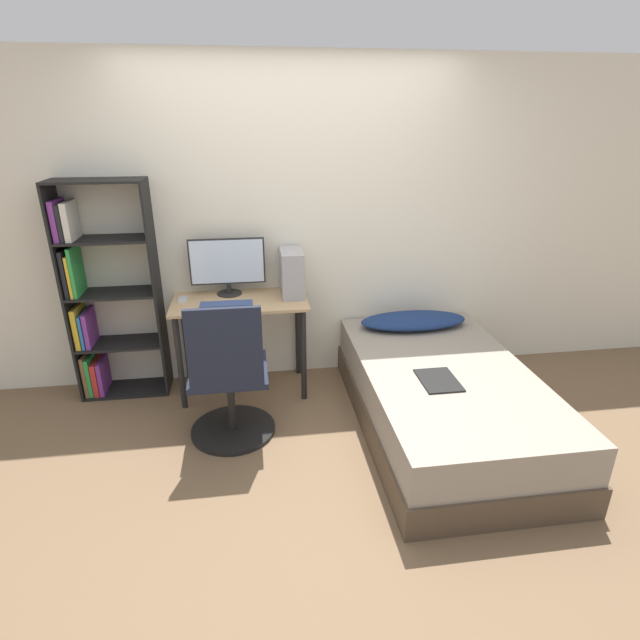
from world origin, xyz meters
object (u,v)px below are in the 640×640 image
Objects in this scene: bed at (443,398)px; pc_tower at (292,273)px; monitor at (227,264)px; keyboard at (226,304)px; bookshelf at (99,300)px; office_chair at (230,387)px.

pc_tower reaches higher than bed.
monitor is 1.50× the size of keyboard.
bookshelf reaches higher than keyboard.
monitor is (-1.46, 0.88, 0.78)m from bed.
keyboard is at bearing 157.15° from bed.
pc_tower is at bearing 140.55° from bed.
monitor is at bearing 148.85° from bed.
monitor is 1.63× the size of pc_tower.
office_chair is 2.67× the size of keyboard.
monitor is (0.97, 0.04, 0.22)m from bookshelf.
bookshelf reaches higher than pc_tower.
pc_tower is at bearing -1.54° from bookshelf.
keyboard is 0.56m from pc_tower.
keyboard is 1.09× the size of pc_tower.
keyboard is (-0.01, 0.55, 0.39)m from office_chair.
bookshelf is at bearing 160.84° from bed.
pc_tower is at bearing 19.97° from keyboard.
bookshelf is 2.63m from bed.
office_chair is at bearing -90.41° from monitor.
keyboard is (-0.02, -0.26, -0.23)m from monitor.
bookshelf is at bearing 178.46° from pc_tower.
office_chair is 1.48m from bed.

